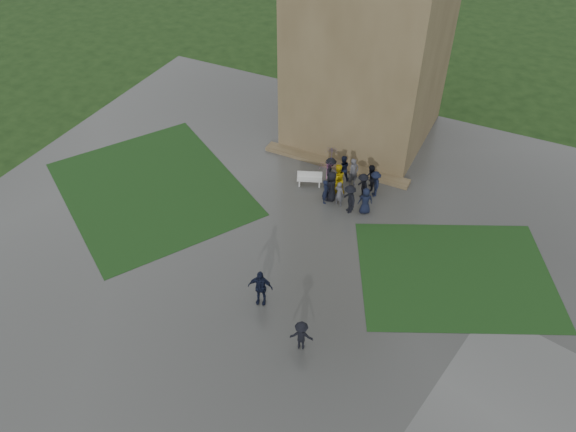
% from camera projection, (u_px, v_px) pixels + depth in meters
% --- Properties ---
extents(ground, '(120.00, 120.00, 0.00)m').
position_uv_depth(ground, '(248.00, 286.00, 26.15)').
color(ground, black).
extents(plaza, '(34.00, 34.00, 0.02)m').
position_uv_depth(plaza, '(268.00, 258.00, 27.50)').
color(plaza, '#363633').
rests_on(plaza, ground).
extents(lawn_inset_left, '(14.10, 13.46, 0.01)m').
position_uv_depth(lawn_inset_left, '(152.00, 188.00, 31.69)').
color(lawn_inset_left, black).
rests_on(lawn_inset_left, plaza).
extents(lawn_inset_right, '(11.12, 10.15, 0.01)m').
position_uv_depth(lawn_inset_right, '(455.00, 274.00, 26.69)').
color(lawn_inset_right, black).
rests_on(lawn_inset_right, plaza).
extents(tower_plinth, '(9.00, 0.80, 0.22)m').
position_uv_depth(tower_plinth, '(335.00, 165.00, 33.27)').
color(tower_plinth, brown).
rests_on(tower_plinth, plaza).
extents(bench, '(1.47, 0.94, 0.82)m').
position_uv_depth(bench, '(310.00, 179.00, 31.70)').
color(bench, silver).
rests_on(bench, plaza).
extents(visitor_cluster, '(3.64, 3.46, 2.53)m').
position_uv_depth(visitor_cluster, '(345.00, 181.00, 30.53)').
color(visitor_cluster, black).
rests_on(visitor_cluster, plaza).
extents(pedestrian_mid, '(1.25, 0.93, 1.91)m').
position_uv_depth(pedestrian_mid, '(260.00, 287.00, 24.77)').
color(pedestrian_mid, black).
rests_on(pedestrian_mid, plaza).
extents(pedestrian_near, '(1.08, 0.77, 1.51)m').
position_uv_depth(pedestrian_near, '(301.00, 336.00, 23.04)').
color(pedestrian_near, black).
rests_on(pedestrian_near, plaza).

